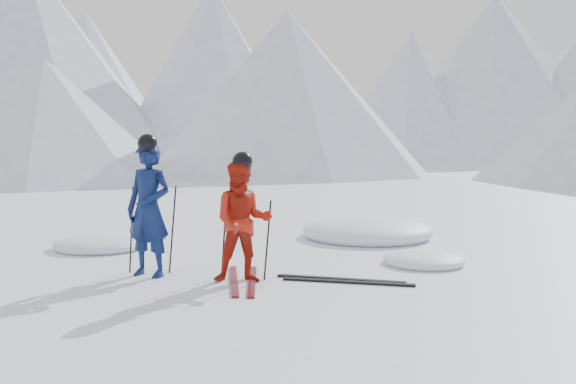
# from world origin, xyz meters

# --- Properties ---
(ground) EXTENTS (160.00, 160.00, 0.00)m
(ground) POSITION_xyz_m (0.00, 0.00, 0.00)
(ground) COLOR white
(ground) RESTS_ON ground
(mountain_range) EXTENTS (106.15, 62.94, 15.53)m
(mountain_range) POSITION_xyz_m (5.71, 35.31, 6.72)
(mountain_range) COLOR #B2BCD1
(mountain_range) RESTS_ON ground
(skier_blue) EXTENTS (0.76, 0.62, 1.81)m
(skier_blue) POSITION_xyz_m (-3.21, -0.16, 0.90)
(skier_blue) COLOR #0B1946
(skier_blue) RESTS_ON ground
(skier_red) EXTENTS (0.86, 0.72, 1.58)m
(skier_red) POSITION_xyz_m (-1.90, -0.37, 0.79)
(skier_red) COLOR #B01D0E
(skier_red) RESTS_ON ground
(pole_blue_left) EXTENTS (0.12, 0.08, 1.20)m
(pole_blue_left) POSITION_xyz_m (-3.51, -0.01, 0.60)
(pole_blue_left) COLOR black
(pole_blue_left) RESTS_ON ground
(pole_blue_right) EXTENTS (0.12, 0.07, 1.20)m
(pole_blue_right) POSITION_xyz_m (-2.96, 0.09, 0.60)
(pole_blue_right) COLOR black
(pole_blue_right) RESTS_ON ground
(pole_red_left) EXTENTS (0.11, 0.09, 1.05)m
(pole_red_left) POSITION_xyz_m (-2.20, -0.12, 0.53)
(pole_red_left) COLOR black
(pole_red_left) RESTS_ON ground
(pole_red_right) EXTENTS (0.11, 0.08, 1.05)m
(pole_red_right) POSITION_xyz_m (-1.60, -0.22, 0.53)
(pole_red_right) COLOR black
(pole_red_right) RESTS_ON ground
(ski_worn_left) EXTENTS (0.44, 1.68, 0.03)m
(ski_worn_left) POSITION_xyz_m (-2.02, -0.37, 0.01)
(ski_worn_left) COLOR black
(ski_worn_left) RESTS_ON ground
(ski_worn_right) EXTENTS (0.32, 1.70, 0.03)m
(ski_worn_right) POSITION_xyz_m (-1.78, -0.37, 0.01)
(ski_worn_right) COLOR black
(ski_worn_right) RESTS_ON ground
(ski_loose_a) EXTENTS (1.69, 0.37, 0.03)m
(ski_loose_a) POSITION_xyz_m (-0.64, -0.16, 0.01)
(ski_loose_a) COLOR black
(ski_loose_a) RESTS_ON ground
(ski_loose_b) EXTENTS (1.70, 0.31, 0.03)m
(ski_loose_b) POSITION_xyz_m (-0.54, -0.31, 0.01)
(ski_loose_b) COLOR black
(ski_loose_b) RESTS_ON ground
(snow_lumps) EXTENTS (6.69, 4.26, 0.54)m
(snow_lumps) POSITION_xyz_m (-1.02, 2.94, 0.00)
(snow_lumps) COLOR white
(snow_lumps) RESTS_ON ground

